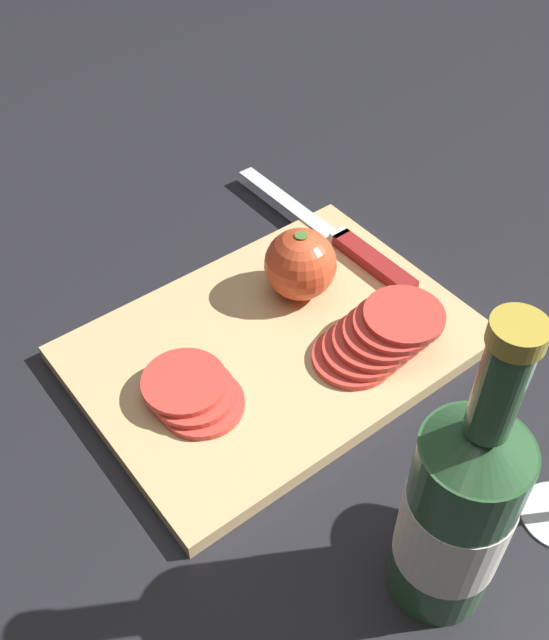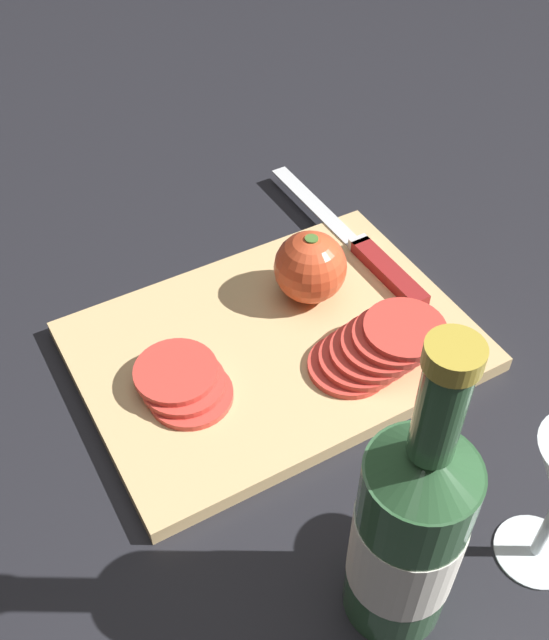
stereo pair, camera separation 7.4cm
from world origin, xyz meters
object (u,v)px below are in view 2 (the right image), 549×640
object	(u,v)px
tomato_slice_stack_near	(183,383)
wine_bottle	(408,533)
knife	(374,259)
tomato_slice_stack_far	(377,347)
whole_tomato	(310,267)

from	to	relation	value
tomato_slice_stack_near	wine_bottle	bearing A→B (deg)	-77.26
knife	tomato_slice_stack_far	distance (m)	0.15
tomato_slice_stack_near	whole_tomato	bearing A→B (deg)	17.56
tomato_slice_stack_near	tomato_slice_stack_far	world-z (taller)	tomato_slice_stack_far
knife	tomato_slice_stack_far	bearing A→B (deg)	144.54
tomato_slice_stack_near	tomato_slice_stack_far	size ratio (longest dim) A/B	0.76
whole_tomato	knife	distance (m)	0.10
knife	tomato_slice_stack_near	world-z (taller)	tomato_slice_stack_near
tomato_slice_stack_near	tomato_slice_stack_far	distance (m)	0.19
knife	tomato_slice_stack_far	xyz separation A→B (m)	(-0.08, -0.12, 0.01)
wine_bottle	tomato_slice_stack_far	xyz separation A→B (m)	(0.12, 0.20, -0.07)
whole_tomato	tomato_slice_stack_far	distance (m)	0.12
knife	tomato_slice_stack_near	distance (m)	0.27
wine_bottle	tomato_slice_stack_far	world-z (taller)	wine_bottle
knife	tomato_slice_stack_far	size ratio (longest dim) A/B	2.19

